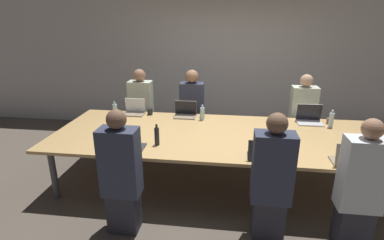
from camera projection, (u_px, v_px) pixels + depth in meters
ground_plane at (221, 182)px, 4.27m from camera, size 24.00×24.00×0.00m
curtain_wall at (228, 61)px, 5.95m from camera, size 12.00×0.06×2.80m
conference_table at (222, 137)px, 4.04m from camera, size 4.57×1.67×0.74m
laptop_far_midleft at (185, 112)px, 4.73m from camera, size 0.35×0.24×0.25m
person_far_midleft at (192, 111)px, 5.16m from camera, size 0.40×0.24×1.40m
cup_far_midleft at (202, 115)px, 4.69m from camera, size 0.07×0.07×0.09m
bottle_far_midleft at (202, 113)px, 4.56m from camera, size 0.07×0.07×0.24m
laptop_far_left at (135, 109)px, 4.85m from camera, size 0.34×0.24×0.25m
person_far_left at (141, 110)px, 5.29m from camera, size 0.40×0.24×1.39m
cup_far_left at (150, 112)px, 4.82m from camera, size 0.08×0.08×0.10m
bottle_far_left at (115, 110)px, 4.77m from camera, size 0.07×0.07×0.22m
laptop_far_right at (309, 118)px, 4.45m from camera, size 0.36×0.27×0.27m
person_far_right at (302, 118)px, 4.89m from camera, size 0.40×0.24×1.38m
cup_far_right at (330, 121)px, 4.42m from camera, size 0.09×0.09×0.08m
bottle_far_right at (331, 120)px, 4.24m from camera, size 0.07×0.07×0.26m
laptop_near_left at (128, 144)px, 3.53m from camera, size 0.36×0.27×0.28m
person_near_left at (121, 175)px, 3.13m from camera, size 0.40×0.24×1.39m
bottle_near_left at (157, 136)px, 3.66m from camera, size 0.06×0.06×0.27m
laptop_near_right at (351, 159)px, 3.17m from camera, size 0.36×0.25×0.26m
person_near_right at (360, 188)px, 2.89m from camera, size 0.40×0.24×1.38m
cup_near_right at (375, 160)px, 3.23m from camera, size 0.09×0.09×0.08m
laptop_near_midright at (262, 154)px, 3.30m from camera, size 0.32×0.23×0.23m
person_near_midright at (271, 181)px, 3.01m from camera, size 0.40×0.24×1.39m
stapler at (262, 141)px, 3.74m from camera, size 0.12×0.15×0.05m
notebook at (289, 136)px, 3.93m from camera, size 0.23×0.20×0.02m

